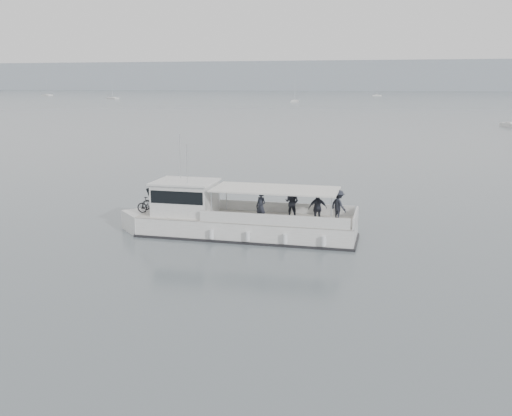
# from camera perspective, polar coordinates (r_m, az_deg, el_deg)

# --- Properties ---
(ground) EXTENTS (1400.00, 1400.00, 0.00)m
(ground) POSITION_cam_1_polar(r_m,az_deg,el_deg) (32.30, 5.66, -2.25)
(ground) COLOR #525B61
(ground) RESTS_ON ground
(headland) EXTENTS (1400.00, 90.00, 28.00)m
(headland) POSITION_cam_1_polar(r_m,az_deg,el_deg) (590.99, 13.65, 12.70)
(headland) COLOR #939EA8
(headland) RESTS_ON ground
(tour_boat) EXTENTS (13.32, 3.45, 5.58)m
(tour_boat) POSITION_cam_1_polar(r_m,az_deg,el_deg) (31.02, -2.98, -1.08)
(tour_boat) COLOR white
(tour_boat) RESTS_ON ground
(moored_fleet) EXTENTS (394.89, 313.89, 11.35)m
(moored_fleet) POSITION_cam_1_polar(r_m,az_deg,el_deg) (256.79, 4.12, 10.70)
(moored_fleet) COLOR white
(moored_fleet) RESTS_ON ground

